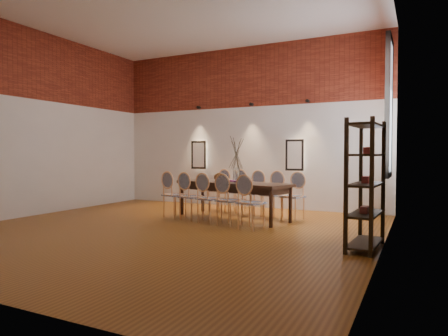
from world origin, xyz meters
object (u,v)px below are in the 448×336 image
at_px(chair_far_a, 219,190).
at_px(chair_near_d, 229,200).
at_px(chair_near_e, 251,203).
at_px(book, 236,181).
at_px(chair_far_c, 253,193).
at_px(chair_far_e, 293,196).
at_px(chair_near_a, 175,195).
at_px(chair_far_d, 272,195).
at_px(chair_near_b, 191,197).
at_px(dining_table, 233,200).
at_px(shelving_rack, 366,184).
at_px(chair_far_b, 235,192).
at_px(bowl, 220,177).
at_px(chair_near_c, 210,198).
at_px(vase, 236,175).

bearing_deg(chair_far_a, chair_near_d, 137.80).
xyz_separation_m(chair_near_e, book, (-0.78, 1.07, 0.30)).
bearing_deg(chair_far_c, chair_far_e, -180.00).
xyz_separation_m(chair_near_a, chair_far_d, (1.82, 0.92, 0.00)).
distance_m(chair_near_a, chair_near_b, 0.50).
bearing_deg(dining_table, chair_far_d, 53.67).
xyz_separation_m(chair_near_b, shelving_rack, (3.43, -1.03, 0.43)).
bearing_deg(chair_near_e, chair_near_b, -180.00).
height_order(chair_near_b, chair_far_b, same).
relative_size(chair_far_d, book, 3.62).
relative_size(chair_far_e, bowl, 3.92).
xyz_separation_m(chair_near_d, chair_far_c, (-0.12, 1.45, 0.00)).
distance_m(chair_near_a, bowl, 1.01).
bearing_deg(shelving_rack, chair_far_b, 146.62).
relative_size(chair_near_b, chair_far_c, 1.00).
bearing_deg(shelving_rack, chair_far_e, 133.67).
bearing_deg(chair_near_a, chair_far_c, 53.67).
distance_m(dining_table, chair_far_b, 0.85).
distance_m(dining_table, bowl, 0.56).
bearing_deg(chair_far_a, bowl, 133.26).
bearing_deg(chair_near_d, book, 122.97).
relative_size(dining_table, book, 9.68).
bearing_deg(chair_far_d, chair_near_a, 42.20).
xyz_separation_m(book, shelving_rack, (2.76, -1.70, 0.14)).
distance_m(chair_near_b, chair_near_c, 0.50).
relative_size(chair_far_b, bowl, 3.92).
xyz_separation_m(chair_far_a, chair_far_c, (0.97, -0.27, 0.00)).
xyz_separation_m(chair_near_e, vase, (-0.69, 0.90, 0.43)).
height_order(chair_far_d, book, chair_far_d).
bearing_deg(chair_near_b, chair_near_a, 180.00).
bearing_deg(chair_near_c, chair_far_e, 53.67).
relative_size(chair_far_a, chair_far_d, 1.00).
distance_m(chair_near_a, chair_near_e, 2.01).
bearing_deg(dining_table, vase, -0.00).
height_order(chair_near_a, chair_near_d, same).
bearing_deg(dining_table, bowl, -170.99).
relative_size(vase, book, 1.15).
xyz_separation_m(chair_near_b, chair_near_d, (0.97, -0.27, 0.00)).
bearing_deg(chair_far_a, chair_far_d, -180.00).
bearing_deg(chair_far_a, vase, 148.24).
bearing_deg(chair_near_a, bowl, 42.55).
bearing_deg(chair_far_a, chair_near_c, 126.33).
xyz_separation_m(dining_table, vase, (0.10, -0.03, 0.53)).
xyz_separation_m(dining_table, chair_near_a, (-1.15, -0.39, 0.09)).
bearing_deg(chair_near_e, chair_far_e, 90.00).
height_order(chair_near_a, chair_far_d, same).
height_order(chair_far_e, vase, vase).
xyz_separation_m(chair_near_b, chair_near_e, (1.46, -0.40, 0.00)).
bearing_deg(vase, chair_near_d, -74.74).
distance_m(chair_near_a, chair_far_c, 1.70).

